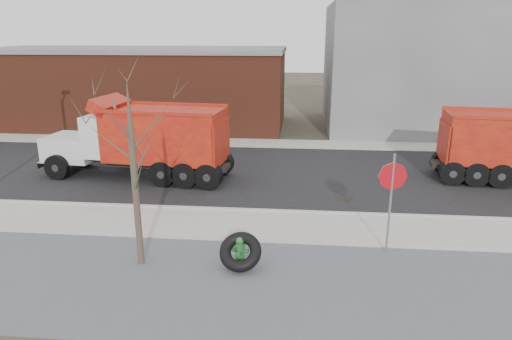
# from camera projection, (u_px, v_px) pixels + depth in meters

# --- Properties ---
(ground) EXTENTS (120.00, 120.00, 0.00)m
(ground) POSITION_uv_depth(u_px,v_px,m) (261.00, 230.00, 15.10)
(ground) COLOR #383328
(ground) RESTS_ON ground
(gravel_verge) EXTENTS (60.00, 5.00, 0.03)m
(gravel_verge) POSITION_uv_depth(u_px,v_px,m) (250.00, 286.00, 11.76)
(gravel_verge) COLOR gray
(gravel_verge) RESTS_ON ground
(sidewalk) EXTENTS (60.00, 2.50, 0.06)m
(sidewalk) POSITION_uv_depth(u_px,v_px,m) (262.00, 226.00, 15.33)
(sidewalk) COLOR #9E9B93
(sidewalk) RESTS_ON ground
(curb) EXTENTS (60.00, 0.15, 0.11)m
(curb) POSITION_uv_depth(u_px,v_px,m) (265.00, 211.00, 16.56)
(curb) COLOR #9E9B93
(curb) RESTS_ON ground
(road) EXTENTS (60.00, 9.40, 0.02)m
(road) POSITION_uv_depth(u_px,v_px,m) (273.00, 173.00, 21.10)
(road) COLOR black
(road) RESTS_ON ground
(far_sidewalk) EXTENTS (60.00, 2.00, 0.06)m
(far_sidewalk) POSITION_uv_depth(u_px,v_px,m) (278.00, 144.00, 26.52)
(far_sidewalk) COLOR #9E9B93
(far_sidewalk) RESTS_ON ground
(building_grey) EXTENTS (12.00, 10.00, 8.00)m
(building_grey) POSITION_uv_depth(u_px,v_px,m) (419.00, 67.00, 30.26)
(building_grey) COLOR gray
(building_grey) RESTS_ON ground
(building_brick) EXTENTS (20.20, 8.20, 5.30)m
(building_brick) POSITION_uv_depth(u_px,v_px,m) (137.00, 86.00, 31.41)
(building_brick) COLOR maroon
(building_brick) RESTS_ON ground
(bare_tree) EXTENTS (3.20, 3.20, 5.20)m
(bare_tree) POSITION_uv_depth(u_px,v_px,m) (132.00, 151.00, 11.95)
(bare_tree) COLOR #382D23
(bare_tree) RESTS_ON ground
(fire_hydrant) EXTENTS (0.50, 0.49, 0.88)m
(fire_hydrant) POSITION_uv_depth(u_px,v_px,m) (240.00, 252.00, 12.74)
(fire_hydrant) COLOR #2A7039
(fire_hydrant) RESTS_ON ground
(truck_tire) EXTENTS (1.25, 1.18, 1.01)m
(truck_tire) POSITION_uv_depth(u_px,v_px,m) (240.00, 252.00, 12.50)
(truck_tire) COLOR black
(truck_tire) RESTS_ON ground
(stop_sign) EXTENTS (0.83, 0.11, 3.05)m
(stop_sign) POSITION_uv_depth(u_px,v_px,m) (392.00, 188.00, 12.93)
(stop_sign) COLOR gray
(stop_sign) RESTS_ON ground
(dump_truck_red_b) EXTENTS (8.50, 3.25, 3.56)m
(dump_truck_red_b) POSITION_uv_depth(u_px,v_px,m) (143.00, 138.00, 20.00)
(dump_truck_red_b) COLOR black
(dump_truck_red_b) RESTS_ON ground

